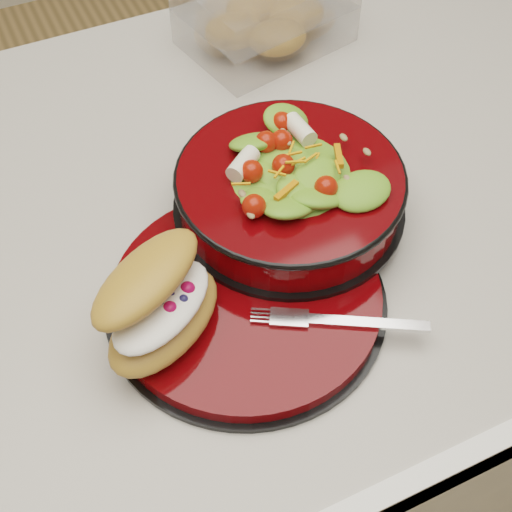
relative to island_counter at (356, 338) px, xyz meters
name	(u,v)px	position (x,y,z in m)	size (l,w,h in m)	color
island_counter	(356,338)	(0.00, 0.00, 0.00)	(1.24, 0.74, 0.90)	white
dinner_plate	(247,297)	(-0.26, -0.14, 0.46)	(0.27, 0.27, 0.02)	black
salad_bowl	(290,183)	(-0.18, -0.06, 0.50)	(0.24, 0.24, 0.10)	black
croissant	(159,302)	(-0.35, -0.14, 0.50)	(0.15, 0.14, 0.08)	#B57837
fork	(344,321)	(-0.19, -0.21, 0.47)	(0.14, 0.09, 0.00)	silver
pastry_box	(265,13)	(-0.06, 0.24, 0.49)	(0.23, 0.19, 0.09)	white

